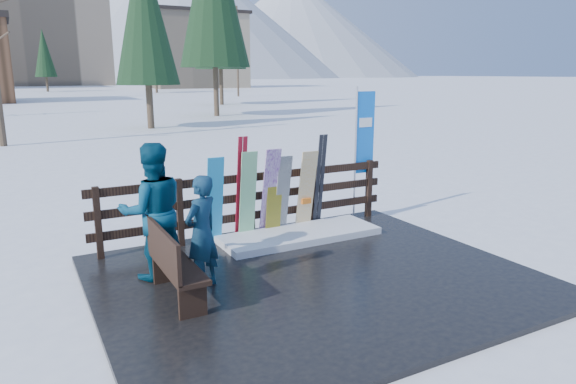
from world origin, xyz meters
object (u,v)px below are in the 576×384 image
snowboard_5 (306,191)px  snowboard_0 (215,201)px  bench (171,262)px  snowboard_4 (282,195)px  snowboard_1 (248,196)px  rental_flag (363,138)px  person_front (202,232)px  person_back (153,212)px  snowboard_3 (270,192)px  snowboard_2 (274,196)px

snowboard_5 → snowboard_0: bearing=-180.0°
bench → snowboard_4: bearing=35.3°
snowboard_1 → rental_flag: bearing=5.9°
person_front → rental_flag: bearing=174.4°
snowboard_5 → person_front: (-2.55, -1.61, 0.03)m
snowboard_1 → snowboard_4: size_ratio=1.08×
snowboard_4 → rental_flag: size_ratio=0.56×
snowboard_0 → rental_flag: bearing=4.8°
bench → rental_flag: bearing=24.8°
snowboard_1 → person_front: (-1.38, -1.61, -0.00)m
snowboard_4 → person_back: bearing=-159.6°
person_front → person_back: bearing=-85.6°
rental_flag → bench: bearing=-155.2°
snowboard_4 → snowboard_5: snowboard_5 is taller
person_front → person_back: size_ratio=0.81×
bench → person_front: bearing=21.5°
snowboard_3 → rental_flag: (2.18, 0.27, 0.81)m
rental_flag → snowboard_1: bearing=-174.1°
person_front → snowboard_0: bearing=-146.6°
snowboard_0 → snowboard_1: 0.61m
snowboard_3 → person_back: person_back is taller
snowboard_0 → snowboard_4: snowboard_0 is taller
snowboard_0 → snowboard_1: (0.61, 0.00, 0.02)m
snowboard_4 → person_back: person_back is taller
snowboard_1 → rental_flag: rental_flag is taller
person_back → snowboard_5: bearing=-158.6°
snowboard_4 → rental_flag: rental_flag is taller
person_back → bench: bearing=93.6°
person_front → snowboard_3: bearing=-169.1°
snowboard_1 → person_front: 2.12m
snowboard_1 → snowboard_3: size_ratio=0.97×
person_front → person_back: person_back is taller
person_back → rental_flag: bearing=-160.7°
snowboard_3 → rental_flag: size_ratio=0.62×
person_back → snowboard_2: bearing=-154.2°
snowboard_4 → snowboard_5: bearing=0.0°
snowboard_2 → snowboard_5: size_ratio=0.95×
snowboard_2 → person_front: (-1.89, -1.61, 0.07)m
person_back → snowboard_3: bearing=-153.4°
snowboard_0 → snowboard_5: 1.77m
bench → person_front: (0.48, 0.19, 0.26)m
snowboard_3 → snowboard_4: size_ratio=1.11×
rental_flag → snowboard_2: bearing=-172.6°
bench → person_back: 0.97m
snowboard_3 → snowboard_2: bearing=0.0°
rental_flag → snowboard_3: bearing=-172.9°
snowboard_2 → snowboard_3: snowboard_3 is taller
snowboard_0 → snowboard_4: 1.28m
snowboard_3 → snowboard_5: size_ratio=1.07×
snowboard_5 → snowboard_3: bearing=180.0°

